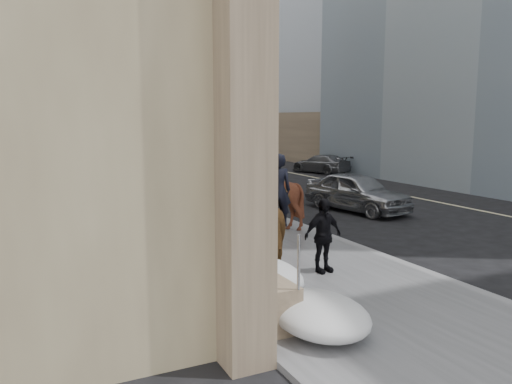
% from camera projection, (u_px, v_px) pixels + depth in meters
% --- Properties ---
extents(ground, '(140.00, 140.00, 0.00)m').
position_uv_depth(ground, '(323.00, 289.00, 10.61)').
color(ground, black).
rests_on(ground, ground).
extents(sidewalk, '(5.00, 80.00, 0.12)m').
position_uv_depth(sidewalk, '(182.00, 209.00, 19.51)').
color(sidewalk, '#4F4F51').
rests_on(sidewalk, ground).
extents(curb, '(0.24, 80.00, 0.12)m').
position_uv_depth(curb, '(243.00, 204.00, 20.63)').
color(curb, slate).
rests_on(curb, ground).
extents(lane_line, '(0.15, 70.00, 0.01)m').
position_uv_depth(lane_line, '(392.00, 193.00, 24.02)').
color(lane_line, '#BFB78C').
rests_on(lane_line, ground).
extents(limestone_building, '(6.10, 44.00, 18.00)m').
position_uv_depth(limestone_building, '(16.00, 10.00, 24.81)').
color(limestone_building, '#8E7E5D').
rests_on(limestone_building, ground).
extents(far_podium, '(2.00, 80.00, 4.00)m').
position_uv_depth(far_podium, '(468.00, 149.00, 25.87)').
color(far_podium, brown).
rests_on(far_podium, ground).
extents(bg_building_mid, '(30.00, 12.00, 28.00)m').
position_uv_depth(bg_building_mid, '(92.00, 35.00, 63.69)').
color(bg_building_mid, slate).
rests_on(bg_building_mid, ground).
extents(bg_building_far, '(24.00, 12.00, 20.00)m').
position_uv_depth(bg_building_far, '(8.00, 72.00, 70.68)').
color(bg_building_far, gray).
rests_on(bg_building_far, ground).
extents(streetlight_mid, '(1.71, 0.24, 8.00)m').
position_uv_depth(streetlight_mid, '(210.00, 97.00, 23.57)').
color(streetlight_mid, '#2D2D30').
rests_on(streetlight_mid, ground).
extents(streetlight_far, '(1.71, 0.24, 8.00)m').
position_uv_depth(streetlight_far, '(125.00, 105.00, 41.39)').
color(streetlight_far, '#2D2D30').
rests_on(streetlight_far, ground).
extents(traffic_signal, '(4.10, 0.22, 6.00)m').
position_uv_depth(traffic_signal, '(154.00, 111.00, 30.50)').
color(traffic_signal, '#2D2D30').
rests_on(traffic_signal, ground).
extents(snow_bank, '(1.70, 18.10, 0.76)m').
position_uv_depth(snow_bank, '(158.00, 209.00, 17.15)').
color(snow_bank, silver).
rests_on(snow_bank, sidewalk).
extents(mounted_horse_left, '(1.70, 2.56, 2.66)m').
position_uv_depth(mounted_horse_left, '(278.00, 222.00, 11.65)').
color(mounted_horse_left, '#442C14').
rests_on(mounted_horse_left, sidewalk).
extents(mounted_horse_right, '(2.26, 2.35, 2.67)m').
position_uv_depth(mounted_horse_right, '(266.00, 195.00, 15.41)').
color(mounted_horse_right, '#4B2315').
rests_on(mounted_horse_right, sidewalk).
extents(pedestrian, '(1.03, 0.50, 1.70)m').
position_uv_depth(pedestrian, '(323.00, 235.00, 11.25)').
color(pedestrian, black).
rests_on(pedestrian, sidewalk).
extents(car_silver, '(2.61, 4.71, 1.52)m').
position_uv_depth(car_silver, '(357.00, 192.00, 19.26)').
color(car_silver, gray).
rests_on(car_silver, ground).
extents(car_grey, '(2.81, 4.48, 1.21)m').
position_uv_depth(car_grey, '(321.00, 164.00, 32.50)').
color(car_grey, '#585B60').
rests_on(car_grey, ground).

